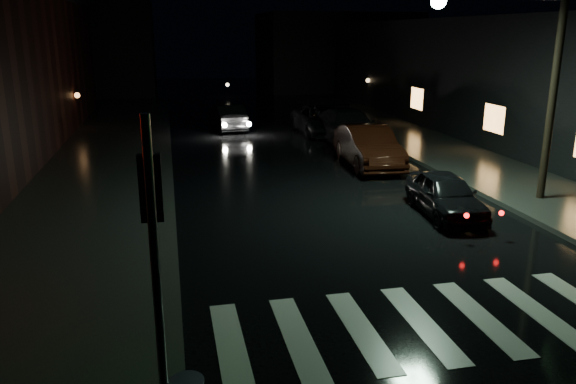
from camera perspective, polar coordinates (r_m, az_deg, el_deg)
ground at (r=9.96m, az=1.63°, el=-15.96°), size 120.00×120.00×0.00m
sidewalk_left at (r=23.00m, az=-19.15°, el=1.99°), size 6.00×44.00×0.15m
sidewalk_right at (r=25.78m, az=16.09°, el=3.68°), size 4.00×44.00×0.15m
building_right at (r=32.47m, az=24.31°, el=10.54°), size 10.00×40.00×6.00m
building_far_left at (r=53.82m, az=-21.17°, el=13.52°), size 14.00×10.00×8.00m
building_far_right at (r=55.60m, az=4.87°, el=14.02°), size 14.00×10.00×7.00m
crosswalk at (r=11.34m, az=16.26°, el=-12.35°), size 9.00×3.00×0.01m
signal_pole_corner at (r=7.70m, az=-11.69°, el=-13.27°), size 0.68×0.61×4.20m
utility_pole at (r=18.70m, az=24.08°, el=12.55°), size 4.92×0.44×8.00m
parked_car_a at (r=17.24m, az=15.71°, el=-0.25°), size 1.83×3.85×1.27m
parked_car_b at (r=22.97m, az=8.15°, el=4.60°), size 2.03×5.08×1.64m
parked_car_c at (r=27.67m, az=6.13°, el=6.58°), size 2.40×5.70×1.64m
parked_car_d at (r=30.29m, az=3.47°, el=7.30°), size 2.51×5.38×1.49m
oncoming_car at (r=31.82m, az=-6.14°, el=7.58°), size 1.85×4.39×1.41m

